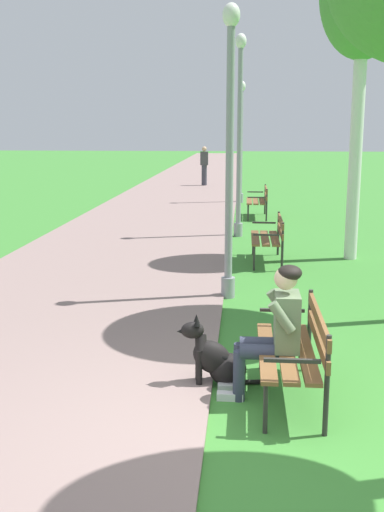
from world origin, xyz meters
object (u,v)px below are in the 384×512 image
Objects in this scene: park_bench_far at (259,199)px; person_seated_on_near_bench at (274,326)px; park_bench_near at (297,345)px; lamp_post_mid at (240,135)px; lamp_post_far at (241,141)px; pedestrian_distant at (204,166)px; dog_black at (217,360)px; park_bench_mid at (270,235)px; lamp_post_near at (230,152)px.

park_bench_far is 11.63m from person_seated_on_near_bench.
lamp_post_mid is (-0.63, 8.59, 1.77)m from park_bench_near.
lamp_post_far is 5.97m from pedestrian_distant.
dog_black is (-0.53, 0.22, -0.42)m from person_seated_on_near_bench.
pedestrian_distant reaches higher than park_bench_mid.
person_seated_on_near_bench reaches higher than dog_black.
lamp_post_mid reaches higher than dog_black.
park_bench_mid is at bearing 90.16° from park_bench_near.
dog_black is at bearing 157.39° from person_seated_on_near_bench.
dog_black is at bearing 162.53° from park_bench_near.
park_bench_far is 1.80× the size of dog_black.
lamp_post_mid reaches higher than lamp_post_near.
person_seated_on_near_bench is at bearing -91.87° from park_bench_mid.
lamp_post_mid is (-0.43, 8.57, 1.60)m from person_seated_on_near_bench.
pedestrian_distant reaches higher than park_bench_near.
lamp_post_mid is at bearing 89.08° from lamp_post_near.
lamp_post_near is at bearing -105.88° from park_bench_mid.
lamp_post_far is at bearing 89.64° from lamp_post_near.
lamp_post_far is (-0.55, 3.36, 1.49)m from park_bench_far.
park_bench_mid is 3.01m from lamp_post_near.
park_bench_near is 20.77m from pedestrian_distant.
park_bench_near is 0.39× the size of lamp_post_far.
park_bench_near is at bearing -85.79° from lamp_post_mid.
lamp_post_far is at bearing 99.23° from park_bench_far.
dog_black is (-0.72, -5.62, -0.25)m from park_bench_mid.
pedestrian_distant is at bearing 97.41° from lamp_post_mid.
park_bench_mid is 1.80× the size of dog_black.
park_bench_far is 8.42m from lamp_post_near.
lamp_post_mid reaches higher than park_bench_far.
lamp_post_near is 11.61m from lamp_post_far.
lamp_post_far reaches higher than park_bench_mid.
park_bench_near is 5.86m from park_bench_mid.
pedestrian_distant is (-1.99, 20.64, 0.16)m from person_seated_on_near_bench.
person_seated_on_near_bench is (-0.11, -11.63, 0.17)m from park_bench_far.
lamp_post_far reaches higher than person_seated_on_near_bench.
lamp_post_far is (-0.01, 6.42, -0.27)m from lamp_post_mid.
lamp_post_far is 2.35× the size of pedestrian_distant.
dog_black is at bearing -90.31° from lamp_post_near.
park_bench_far is at bearing 86.81° from dog_black.
pedestrian_distant is (-1.47, 20.42, 0.58)m from dog_black.
park_bench_far is at bearing 89.46° from person_seated_on_near_bench.
pedestrian_distant is (-2.20, 20.65, 0.33)m from park_bench_near.
dog_black is 8.60m from lamp_post_mid.
lamp_post_mid reaches higher than park_bench_near.
park_bench_near is at bearing -89.52° from park_bench_far.
park_bench_near is at bearing -78.10° from lamp_post_near.
park_bench_far is 0.91× the size of pedestrian_distant.
park_bench_mid is at bearing -77.27° from lamp_post_mid.
park_bench_mid is 9.29m from lamp_post_far.
park_bench_mid is 0.39× the size of lamp_post_far.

